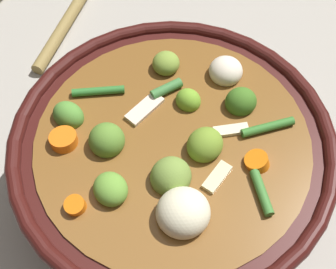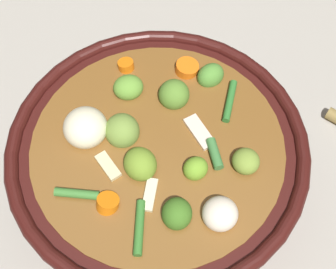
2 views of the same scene
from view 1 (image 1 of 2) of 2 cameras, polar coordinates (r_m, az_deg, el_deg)
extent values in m
plane|color=#9E998E|center=(0.59, 0.44, -7.11)|extent=(1.10, 1.10, 0.00)
cylinder|color=#38110F|center=(0.54, 0.48, -4.34)|extent=(0.31, 0.31, 0.12)
torus|color=#38110F|center=(0.48, 0.53, -0.95)|extent=(0.33, 0.33, 0.02)
cylinder|color=brown|center=(0.53, 0.48, -4.08)|extent=(0.28, 0.28, 0.12)
ellipsoid|color=olive|center=(0.51, 2.37, 3.99)|extent=(0.04, 0.04, 0.03)
ellipsoid|color=#3D6C20|center=(0.51, 8.48, 3.79)|extent=(0.03, 0.03, 0.03)
ellipsoid|color=#619534|center=(0.45, -6.71, -6.35)|extent=(0.04, 0.04, 0.03)
ellipsoid|color=#56812D|center=(0.48, -7.15, -0.67)|extent=(0.05, 0.05, 0.03)
ellipsoid|color=olive|center=(0.46, 0.33, -4.93)|extent=(0.05, 0.05, 0.04)
ellipsoid|color=olive|center=(0.47, 4.32, -1.21)|extent=(0.05, 0.05, 0.03)
ellipsoid|color=#4F8833|center=(0.51, -11.53, 2.19)|extent=(0.04, 0.04, 0.03)
ellipsoid|color=olive|center=(0.53, -0.24, 8.29)|extent=(0.04, 0.04, 0.02)
cylinder|color=orange|center=(0.46, -10.70, -8.21)|extent=(0.03, 0.03, 0.02)
cylinder|color=orange|center=(0.48, 10.34, -3.22)|extent=(0.03, 0.03, 0.02)
cylinder|color=orange|center=(0.49, -12.03, -0.73)|extent=(0.03, 0.03, 0.02)
ellipsoid|color=beige|center=(0.53, 6.75, 7.35)|extent=(0.05, 0.05, 0.03)
ellipsoid|color=beige|center=(0.44, 1.78, -9.10)|extent=(0.06, 0.06, 0.04)
cylinder|color=#2E702C|center=(0.52, -8.13, 5.04)|extent=(0.01, 0.06, 0.01)
cylinder|color=#34722A|center=(0.50, 11.56, 0.86)|extent=(0.01, 0.06, 0.01)
cylinder|color=#3B7630|center=(0.46, 10.87, -6.65)|extent=(0.05, 0.01, 0.01)
cylinder|color=#3D773A|center=(0.51, -0.19, 5.35)|extent=(0.02, 0.04, 0.01)
cube|color=beige|center=(0.50, -2.73, 3.03)|extent=(0.04, 0.04, 0.01)
cube|color=beige|center=(0.49, 7.27, 0.73)|extent=(0.01, 0.04, 0.01)
cube|color=beige|center=(0.46, 5.73, -4.96)|extent=(0.03, 0.03, 0.01)
cylinder|color=olive|center=(0.78, -10.81, 14.25)|extent=(0.23, 0.14, 0.02)
camera|label=2|loc=(0.42, 57.18, 47.03)|focal=50.88mm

